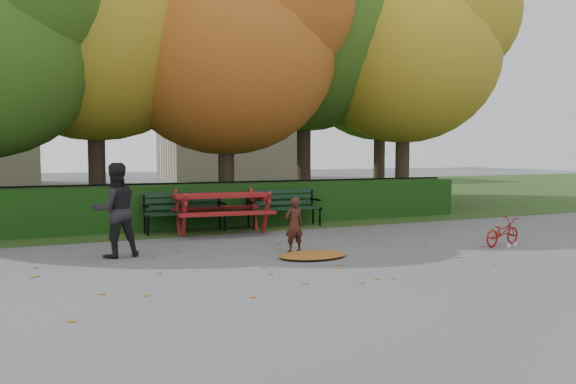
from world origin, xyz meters
name	(u,v)px	position (x,y,z in m)	size (l,w,h in m)	color
ground	(312,255)	(0.00, 0.00, 0.00)	(90.00, 90.00, 0.00)	slate
grass_strip	(154,197)	(0.00, 14.00, 0.01)	(90.00, 90.00, 0.00)	#213513
building_right	(231,90)	(8.00, 28.00, 6.00)	(9.00, 6.00, 12.00)	#B4A48F
hedge	(229,204)	(0.00, 4.50, 0.50)	(13.00, 0.90, 1.00)	black
iron_fence	(219,200)	(0.00, 5.30, 0.54)	(14.00, 0.04, 1.02)	black
tree_b	(109,11)	(-2.44, 6.75, 5.40)	(6.72, 6.40, 8.79)	black
tree_c	(240,39)	(0.83, 5.96, 4.82)	(6.30, 6.00, 8.00)	black
tree_d	(319,17)	(3.88, 7.23, 5.98)	(7.14, 6.80, 9.58)	black
tree_e	(417,44)	(6.52, 5.77, 5.08)	(6.09, 5.80, 8.16)	black
tree_g	(391,59)	(8.33, 9.76, 5.37)	(6.30, 6.00, 8.55)	black
bench_left	(184,209)	(-1.30, 3.70, 0.52)	(1.80, 0.57, 0.88)	black
bench_right	(283,205)	(1.10, 3.70, 0.52)	(1.80, 0.57, 0.88)	black
picnic_table	(221,203)	(-0.61, 3.20, 0.68)	(2.17, 1.81, 0.99)	maroon
leaf_pile	(313,255)	(-0.07, -0.18, 0.04)	(1.20, 0.83, 0.08)	brown
leaf_scatter	(304,252)	(0.00, 0.30, 0.01)	(9.00, 5.70, 0.01)	brown
child	(294,225)	(-0.15, 0.40, 0.49)	(0.36, 0.23, 0.98)	#391A12
adult	(115,210)	(-3.08, 1.22, 0.80)	(0.78, 0.60, 1.60)	black
bicycle	(502,232)	(3.75, -0.59, 0.26)	(0.35, 1.00, 0.53)	maroon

